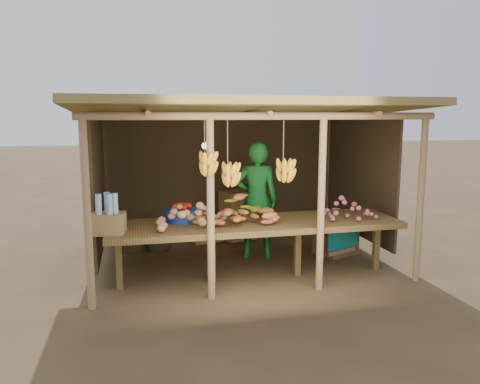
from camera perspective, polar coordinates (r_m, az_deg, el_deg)
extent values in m
plane|color=brown|center=(7.39, 0.00, -8.06)|extent=(60.00, 60.00, 0.00)
cylinder|color=#A47D54|center=(5.51, -18.12, -2.74)|extent=(0.09, 0.09, 2.20)
cylinder|color=#A47D54|center=(6.60, 21.15, -0.97)|extent=(0.09, 0.09, 2.20)
cylinder|color=#A47D54|center=(8.46, -16.36, 1.42)|extent=(0.09, 0.09, 2.20)
cylinder|color=#A47D54|center=(9.21, 10.72, 2.25)|extent=(0.09, 0.09, 2.20)
cylinder|color=#A47D54|center=(5.55, -3.59, -2.20)|extent=(0.09, 0.09, 2.20)
cylinder|color=#A47D54|center=(5.94, 9.87, -1.57)|extent=(0.09, 0.09, 2.20)
cylinder|color=#A47D54|center=(5.60, 3.48, 9.23)|extent=(4.40, 0.09, 0.09)
cylinder|color=#A47D54|center=(8.52, -2.28, 9.27)|extent=(4.40, 0.09, 0.09)
cube|color=olive|center=(7.05, 0.00, 9.99)|extent=(4.70, 3.50, 0.28)
cube|color=#41311E|center=(8.56, -2.22, 2.62)|extent=(4.20, 0.04, 1.98)
cube|color=#41311E|center=(7.16, -16.82, 0.91)|extent=(0.04, 2.40, 1.98)
cube|color=#41311E|center=(8.02, 14.32, 1.89)|extent=(0.04, 2.40, 1.98)
cube|color=brown|center=(6.30, 1.94, -3.97)|extent=(3.90, 1.05, 0.08)
cube|color=brown|center=(6.21, -14.54, -8.30)|extent=(0.08, 0.08, 0.72)
cube|color=brown|center=(6.28, -3.43, -7.80)|extent=(0.08, 0.08, 0.72)
cube|color=brown|center=(6.57, 7.02, -7.07)|extent=(0.08, 0.08, 0.72)
cube|color=brown|center=(7.06, 16.27, -6.23)|extent=(0.08, 0.08, 0.72)
cylinder|color=navy|center=(6.37, -7.14, -2.79)|extent=(0.46, 0.46, 0.16)
cube|color=olive|center=(5.86, -15.80, -3.69)|extent=(0.44, 0.37, 0.25)
imported|color=#176B26|center=(7.26, 2.01, -1.01)|extent=(0.75, 0.58, 1.81)
cube|color=brown|center=(7.71, 11.56, -5.43)|extent=(0.73, 0.68, 0.54)
cube|color=#0B837E|center=(7.64, 11.63, -3.29)|extent=(0.81, 0.76, 0.05)
cube|color=olive|center=(8.38, -0.27, -4.28)|extent=(0.66, 0.60, 0.43)
cube|color=olive|center=(8.28, -0.27, -1.37)|extent=(0.66, 0.60, 0.43)
cube|color=olive|center=(8.27, -4.31, -4.48)|extent=(0.66, 0.60, 0.43)
ellipsoid|color=#41311E|center=(7.85, -13.11, -5.16)|extent=(0.47, 0.47, 0.64)
ellipsoid|color=#41311E|center=(7.86, -9.97, -5.04)|extent=(0.47, 0.47, 0.64)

